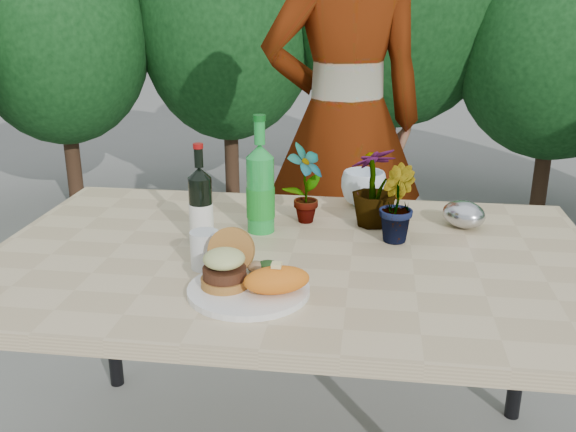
# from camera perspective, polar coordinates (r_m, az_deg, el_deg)

# --- Properties ---
(patio_table) EXTENTS (1.60, 1.00, 0.75)m
(patio_table) POSITION_cam_1_polar(r_m,az_deg,el_deg) (1.72, 0.36, -5.03)
(patio_table) COLOR #CDB488
(patio_table) RESTS_ON ground
(shrub_hedge) EXTENTS (6.90, 5.15, 2.37)m
(shrub_hedge) POSITION_cam_1_polar(r_m,az_deg,el_deg) (3.29, 8.17, 15.43)
(shrub_hedge) COLOR #382316
(shrub_hedge) RESTS_ON ground
(dinner_plate) EXTENTS (0.28, 0.28, 0.01)m
(dinner_plate) POSITION_cam_1_polar(r_m,az_deg,el_deg) (1.47, -3.52, -6.58)
(dinner_plate) COLOR white
(dinner_plate) RESTS_ON patio_table
(burger_stack) EXTENTS (0.11, 0.16, 0.11)m
(burger_stack) POSITION_cam_1_polar(r_m,az_deg,el_deg) (1.48, -5.51, -4.27)
(burger_stack) COLOR #B7722D
(burger_stack) RESTS_ON dinner_plate
(sweet_potato) EXTENTS (0.17, 0.12, 0.06)m
(sweet_potato) POSITION_cam_1_polar(r_m,az_deg,el_deg) (1.43, -1.02, -5.71)
(sweet_potato) COLOR orange
(sweet_potato) RESTS_ON dinner_plate
(grilled_veg) EXTENTS (0.08, 0.05, 0.03)m
(grilled_veg) POSITION_cam_1_polar(r_m,az_deg,el_deg) (1.55, -2.24, -4.46)
(grilled_veg) COLOR olive
(grilled_veg) RESTS_ON dinner_plate
(wine_bottle) EXTENTS (0.07, 0.07, 0.27)m
(wine_bottle) POSITION_cam_1_polar(r_m,az_deg,el_deg) (1.76, -7.75, 0.89)
(wine_bottle) COLOR black
(wine_bottle) RESTS_ON patio_table
(sparkling_water) EXTENTS (0.08, 0.08, 0.34)m
(sparkling_water) POSITION_cam_1_polar(r_m,az_deg,el_deg) (1.81, -2.47, 2.32)
(sparkling_water) COLOR green
(sparkling_water) RESTS_ON patio_table
(plastic_cup) EXTENTS (0.07, 0.07, 0.09)m
(plastic_cup) POSITION_cam_1_polar(r_m,az_deg,el_deg) (1.60, -7.40, -3.00)
(plastic_cup) COLOR silver
(plastic_cup) RESTS_ON patio_table
(seedling_left) EXTENTS (0.14, 0.15, 0.24)m
(seedling_left) POSITION_cam_1_polar(r_m,az_deg,el_deg) (1.88, 1.55, 2.87)
(seedling_left) COLOR #225C1F
(seedling_left) RESTS_ON patio_table
(seedling_mid) EXTENTS (0.12, 0.14, 0.21)m
(seedling_mid) POSITION_cam_1_polar(r_m,az_deg,el_deg) (1.77, 9.52, 1.09)
(seedling_mid) COLOR #20561D
(seedling_mid) RESTS_ON patio_table
(seedling_right) EXTENTS (0.18, 0.18, 0.23)m
(seedling_right) POSITION_cam_1_polar(r_m,az_deg,el_deg) (1.87, 7.66, 2.60)
(seedling_right) COLOR #2F6221
(seedling_right) RESTS_ON patio_table
(blue_bowl) EXTENTS (0.19, 0.19, 0.11)m
(blue_bowl) POSITION_cam_1_polar(r_m,az_deg,el_deg) (2.06, 6.73, 2.44)
(blue_bowl) COLOR silver
(blue_bowl) RESTS_ON patio_table
(foil_packet_right) EXTENTS (0.17, 0.17, 0.08)m
(foil_packet_right) POSITION_cam_1_polar(r_m,az_deg,el_deg) (1.93, 15.35, 0.15)
(foil_packet_right) COLOR #B2B5B9
(foil_packet_right) RESTS_ON patio_table
(person) EXTENTS (0.75, 0.59, 1.82)m
(person) POSITION_cam_1_polar(r_m,az_deg,el_deg) (2.59, 5.05, 8.29)
(person) COLOR #A46D52
(person) RESTS_ON ground
(terracotta_pot) EXTENTS (0.17, 0.17, 0.14)m
(terracotta_pot) POSITION_cam_1_polar(r_m,az_deg,el_deg) (3.87, -17.25, -1.68)
(terracotta_pot) COLOR #B0472D
(terracotta_pot) RESTS_ON ground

